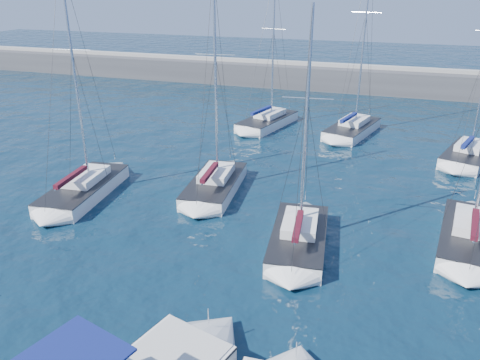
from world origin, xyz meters
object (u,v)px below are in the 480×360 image
(sailboat_back_a, at_px, (268,121))
(sailboat_back_b, at_px, (352,128))
(sailboat_mid_a, at_px, (84,188))
(sailboat_mid_d, at_px, (471,236))
(sailboat_mid_b, at_px, (215,184))
(sailboat_mid_c, at_px, (299,238))
(sailboat_back_c, at_px, (468,155))

(sailboat_back_a, distance_m, sailboat_back_b, 8.58)
(sailboat_mid_a, relative_size, sailboat_mid_d, 0.88)
(sailboat_mid_b, bearing_deg, sailboat_mid_d, -13.23)
(sailboat_mid_b, height_order, sailboat_back_a, sailboat_back_a)
(sailboat_mid_b, height_order, sailboat_mid_d, sailboat_mid_d)
(sailboat_back_a, bearing_deg, sailboat_mid_c, -55.77)
(sailboat_mid_b, relative_size, sailboat_back_c, 0.91)
(sailboat_mid_d, relative_size, sailboat_back_c, 1.08)
(sailboat_mid_a, bearing_deg, sailboat_mid_b, 17.01)
(sailboat_mid_c, bearing_deg, sailboat_mid_a, 166.20)
(sailboat_mid_a, bearing_deg, sailboat_back_a, 63.87)
(sailboat_mid_a, relative_size, sailboat_back_a, 1.03)
(sailboat_back_c, bearing_deg, sailboat_back_a, -175.53)
(sailboat_back_a, bearing_deg, sailboat_mid_d, -33.56)
(sailboat_mid_b, distance_m, sailboat_back_a, 16.99)
(sailboat_mid_b, distance_m, sailboat_back_c, 21.60)
(sailboat_mid_d, height_order, sailboat_back_a, sailboat_mid_d)
(sailboat_back_a, height_order, sailboat_back_c, sailboat_back_c)
(sailboat_mid_b, height_order, sailboat_mid_c, sailboat_mid_b)
(sailboat_back_b, height_order, sailboat_back_c, sailboat_back_b)
(sailboat_mid_c, bearing_deg, sailboat_mid_b, 136.01)
(sailboat_mid_a, height_order, sailboat_mid_c, sailboat_mid_a)
(sailboat_mid_c, xyz_separation_m, sailboat_mid_d, (9.18, 3.26, 0.05))
(sailboat_back_b, bearing_deg, sailboat_mid_c, -76.43)
(sailboat_mid_c, relative_size, sailboat_back_a, 0.86)
(sailboat_mid_a, height_order, sailboat_mid_d, sailboat_mid_d)
(sailboat_mid_a, xyz_separation_m, sailboat_mid_b, (8.37, 3.54, -0.00))
(sailboat_back_a, distance_m, sailboat_back_c, 19.06)
(sailboat_mid_d, bearing_deg, sailboat_mid_b, 179.87)
(sailboat_mid_a, xyz_separation_m, sailboat_back_b, (16.15, 20.56, 0.03))
(sailboat_back_b, bearing_deg, sailboat_back_c, -10.01)
(sailboat_mid_b, relative_size, sailboat_mid_c, 1.14)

